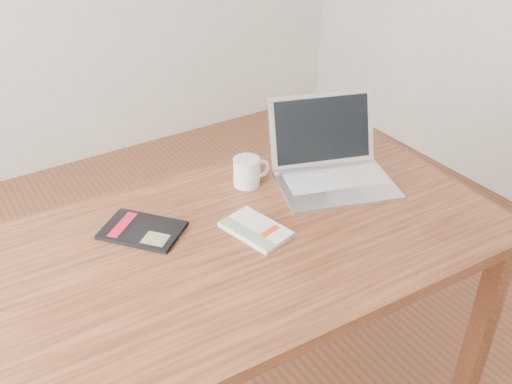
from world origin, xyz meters
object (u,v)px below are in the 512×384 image
black_guidebook (142,230)px  laptop (331,165)px  desk (253,257)px  coffee_mug (248,171)px  white_guidebook (256,230)px

black_guidebook → laptop: 0.68m
desk → laptop: laptop is taller
desk → coffee_mug: (0.14, 0.25, 0.14)m
coffee_mug → white_guidebook: bearing=-108.0°
black_guidebook → coffee_mug: bearing=-30.7°
white_guidebook → laptop: laptop is taller
laptop → coffee_mug: size_ratio=3.62×
white_guidebook → black_guidebook: white_guidebook is taller
white_guidebook → laptop: 0.41m
laptop → black_guidebook: bearing=-166.2°
desk → coffee_mug: 0.32m
laptop → coffee_mug: laptop is taller
white_guidebook → black_guidebook: 0.34m
desk → black_guidebook: black_guidebook is taller
black_guidebook → coffee_mug: size_ratio=2.15×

